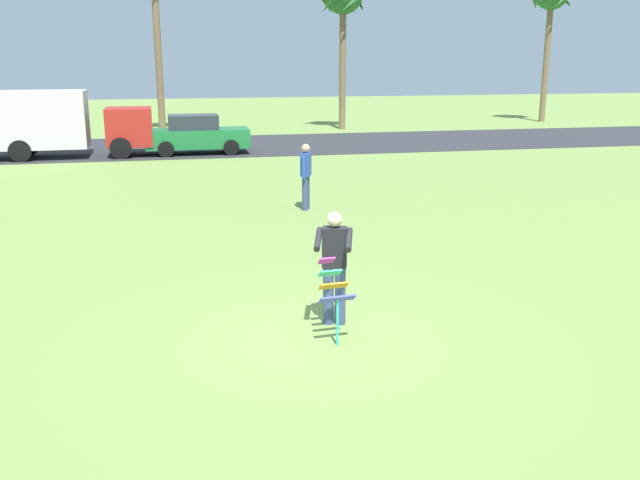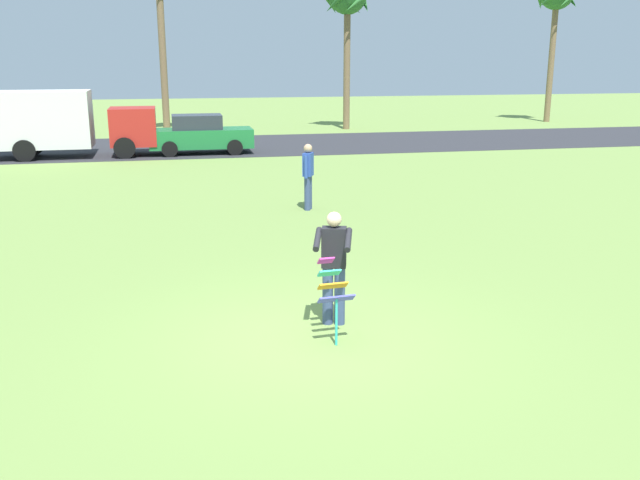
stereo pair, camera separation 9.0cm
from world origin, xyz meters
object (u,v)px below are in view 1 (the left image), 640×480
(parked_truck_red_cab, at_px, (54,122))
(person_walker_near, at_px, (306,175))
(person_kite_flyer, at_px, (334,264))
(palm_tree_centre_far, at_px, (343,1))
(kite_held, at_px, (334,289))
(parked_car_green, at_px, (196,135))

(parked_truck_red_cab, height_order, person_walker_near, parked_truck_red_cab)
(person_kite_flyer, distance_m, parked_truck_red_cab, 20.79)
(palm_tree_centre_far, bearing_deg, person_walker_near, -106.69)
(palm_tree_centre_far, bearing_deg, person_kite_flyer, -104.34)
(person_kite_flyer, bearing_deg, parked_truck_red_cab, 108.74)
(person_kite_flyer, relative_size, kite_held, 1.49)
(parked_car_green, height_order, person_walker_near, person_walker_near)
(parked_car_green, bearing_deg, person_walker_near, -78.80)
(palm_tree_centre_far, relative_size, person_walker_near, 4.72)
(parked_car_green, bearing_deg, parked_truck_red_cab, 180.00)
(parked_truck_red_cab, bearing_deg, kite_held, -72.19)
(kite_held, bearing_deg, parked_car_green, 92.78)
(person_kite_flyer, bearing_deg, kite_held, -104.11)
(kite_held, xyz_separation_m, person_walker_near, (1.32, 8.66, 0.15))
(parked_truck_red_cab, relative_size, palm_tree_centre_far, 0.82)
(parked_car_green, xyz_separation_m, person_walker_near, (2.30, -11.64, 0.16))
(parked_truck_red_cab, height_order, palm_tree_centre_far, palm_tree_centre_far)
(person_kite_flyer, height_order, parked_truck_red_cab, parked_truck_red_cab)
(parked_truck_red_cab, relative_size, person_walker_near, 3.89)
(person_kite_flyer, xyz_separation_m, person_walker_near, (1.16, 8.05, -0.02))
(parked_car_green, bearing_deg, kite_held, -87.22)
(person_kite_flyer, height_order, kite_held, person_kite_flyer)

